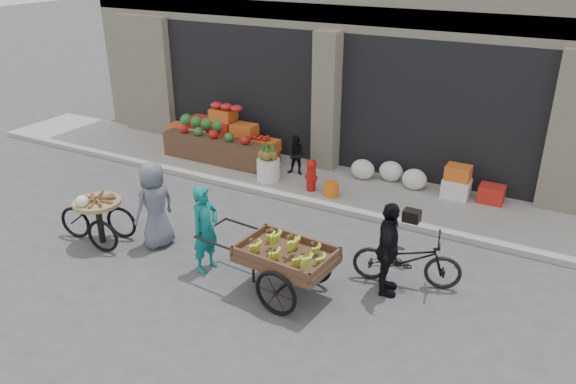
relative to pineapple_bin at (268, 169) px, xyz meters
The scene contains 15 objects.
ground 3.70m from the pineapple_bin, 78.23° to the right, with size 80.00×80.00×0.00m, color #424244.
sidewalk 0.95m from the pineapple_bin, 33.69° to the left, with size 18.00×2.20×0.12m, color gray.
building 5.41m from the pineapple_bin, 80.40° to the left, with size 14.00×6.45×7.00m.
fruit_display 1.92m from the pineapple_bin, 155.76° to the left, with size 3.10×1.12×1.24m.
pineapple_bin is the anchor object (origin of this frame).
fire_hydrant 1.11m from the pineapple_bin, ahead, with size 0.22×0.22×0.71m.
orange_bucket 1.61m from the pineapple_bin, ahead, with size 0.32×0.32×0.30m, color orange.
right_bay_goods 3.54m from the pineapple_bin, 18.10° to the left, with size 3.35×0.60×0.70m.
seated_person 0.75m from the pineapple_bin, 56.31° to the left, with size 0.45×0.35×0.93m, color black.
banana_cart 4.33m from the pineapple_bin, 56.31° to the right, with size 2.52×1.19×1.02m.
vendor_woman 3.71m from the pineapple_bin, 75.53° to the right, with size 0.55×0.36×1.51m, color #0E716C.
tricycle_cart 3.99m from the pineapple_bin, 109.42° to the right, with size 1.46×0.97×0.95m.
vendor_grey 3.38m from the pineapple_bin, 96.02° to the right, with size 0.78×0.51×1.59m, color slate.
bicycle 4.64m from the pineapple_bin, 31.01° to the right, with size 0.60×1.72×0.90m, color black.
cyclist 4.71m from the pineapple_bin, 36.46° to the right, with size 0.90×0.38×1.54m, color black.
Camera 1 is at (5.27, -6.43, 5.06)m, focal length 35.00 mm.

